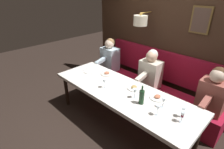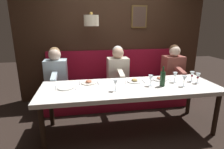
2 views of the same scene
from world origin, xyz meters
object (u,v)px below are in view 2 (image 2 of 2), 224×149
at_px(wine_glass_3, 115,83).
at_px(diner_near, 118,68).
at_px(wine_glass_0, 175,75).
at_px(wine_glass_5, 184,79).
at_px(dining_table, 130,90).
at_px(wine_glass_1, 198,76).
at_px(wine_glass_2, 192,74).
at_px(diner_nearest, 173,65).
at_px(diner_middle, 56,70).
at_px(wine_bottle, 163,79).
at_px(wine_glass_4, 151,78).

bearing_deg(wine_glass_3, diner_near, -13.26).
bearing_deg(wine_glass_0, wine_glass_5, -170.53).
bearing_deg(wine_glass_3, dining_table, -59.79).
bearing_deg(wine_glass_0, diner_near, 43.23).
bearing_deg(wine_glass_1, wine_glass_3, 94.92).
xyz_separation_m(diner_near, wine_glass_0, (-0.81, -0.76, 0.04)).
relative_size(dining_table, wine_glass_2, 16.27).
relative_size(diner_nearest, wine_glass_0, 4.82).
xyz_separation_m(diner_near, diner_middle, (0.00, 1.17, 0.00)).
bearing_deg(diner_nearest, wine_bottle, 144.58).
bearing_deg(dining_table, wine_glass_2, -86.55).
bearing_deg(diner_near, wine_glass_2, -127.74).
xyz_separation_m(wine_glass_3, wine_glass_5, (0.01, -1.04, 0.00)).
xyz_separation_m(diner_middle, wine_glass_3, (-1.03, -0.92, 0.04)).
distance_m(diner_near, wine_glass_2, 1.34).
xyz_separation_m(wine_glass_1, wine_glass_2, (0.10, 0.04, 0.00)).
distance_m(diner_near, wine_glass_3, 1.06).
bearing_deg(wine_bottle, diner_middle, 59.89).
bearing_deg(wine_glass_2, wine_glass_5, 128.02).
bearing_deg(wine_glass_5, diner_middle, 62.53).
bearing_deg(diner_near, wine_glass_1, -130.00).
relative_size(diner_near, diner_middle, 1.00).
xyz_separation_m(wine_glass_0, wine_glass_5, (-0.21, -0.03, 0.00)).
distance_m(wine_glass_0, wine_glass_1, 0.35).
xyz_separation_m(diner_middle, wine_bottle, (-0.96, -1.65, 0.04)).
bearing_deg(wine_glass_0, wine_glass_1, -107.59).
relative_size(diner_middle, wine_glass_4, 4.82).
relative_size(dining_table, wine_glass_5, 16.27).
bearing_deg(wine_glass_5, diner_nearest, -19.82).
distance_m(dining_table, wine_glass_4, 0.35).
bearing_deg(diner_nearest, dining_table, 127.44).
height_order(dining_table, diner_nearest, diner_nearest).
bearing_deg(wine_glass_1, diner_nearest, -4.60).
distance_m(dining_table, wine_glass_0, 0.77).
xyz_separation_m(diner_middle, wine_glass_2, (-0.82, -2.22, 0.04)).
height_order(dining_table, wine_glass_3, wine_glass_3).
xyz_separation_m(wine_glass_0, wine_bottle, (-0.14, 0.28, -0.00)).
relative_size(dining_table, wine_glass_4, 16.27).
xyz_separation_m(diner_middle, wine_glass_5, (-1.02, -1.97, 0.04)).
relative_size(wine_glass_1, wine_glass_3, 1.00).
height_order(wine_glass_2, wine_glass_3, same).
bearing_deg(wine_glass_5, dining_table, 79.89).
bearing_deg(wine_glass_2, dining_table, 93.45).
bearing_deg(wine_glass_4, diner_near, 19.43).
bearing_deg(diner_middle, wine_glass_3, -138.22).
height_order(wine_glass_2, wine_bottle, wine_bottle).
bearing_deg(diner_nearest, wine_glass_4, 137.01).
height_order(wine_glass_0, wine_glass_1, same).
height_order(wine_glass_1, wine_glass_5, same).
bearing_deg(diner_near, wine_glass_0, -136.77).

